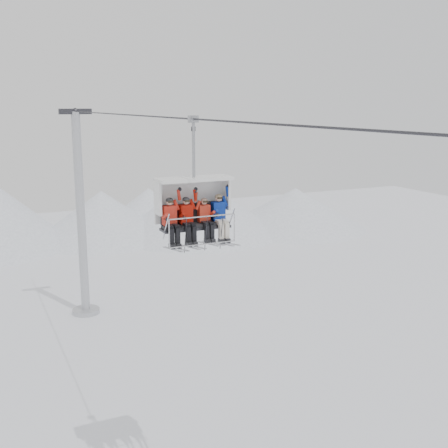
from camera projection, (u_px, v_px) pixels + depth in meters
name	position (u px, v px, depth m)	size (l,w,h in m)	color
ridgeline	(26.00, 219.00, 54.22)	(72.00, 21.00, 7.00)	white
lift_tower_right	(82.00, 229.00, 36.48)	(2.00, 1.80, 13.48)	#ACAEB3
haul_cable	(224.00, 121.00, 15.40)	(0.06, 0.06, 50.00)	#2D2D32
chairlift_carrier	(193.00, 201.00, 18.07)	(2.41, 1.17, 3.98)	black
skier_far_left	(171.00, 220.00, 17.54)	(0.41, 1.69, 1.64)	red
skier_center_left	(187.00, 218.00, 17.77)	(0.40, 1.69, 1.61)	#AA1206
skier_center_right	(205.00, 218.00, 18.03)	(0.37, 1.69, 1.50)	red
skier_far_right	(220.00, 215.00, 18.24)	(0.41, 1.69, 1.64)	#0C2994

